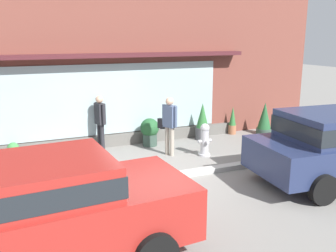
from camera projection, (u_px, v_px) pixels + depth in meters
ground_plane at (157, 177)px, 8.82m from camera, size 60.00×60.00×0.00m
curb_strip at (160, 178)px, 8.63m from camera, size 14.00×0.24×0.12m
storefront at (117, 66)px, 11.10m from camera, size 14.00×0.81×4.90m
fire_hydrant at (205, 140)px, 10.34m from camera, size 0.41×0.37×0.92m
pedestrian_with_handbag at (169, 122)px, 10.28m from camera, size 0.38×0.65×1.65m
pedestrian_passerby at (100, 119)px, 10.65m from camera, size 0.28×0.50×1.64m
parked_car_red at (36, 209)px, 5.15m from camera, size 4.43×2.14×1.62m
potted_plant_window_center at (14, 151)px, 9.88m from camera, size 0.31×0.31×0.53m
potted_plant_doorstep at (202, 122)px, 11.97m from camera, size 0.44×0.44×1.19m
potted_plant_low_front at (150, 131)px, 11.30m from camera, size 0.57×0.57×0.85m
potted_plant_window_right at (232, 121)px, 12.67m from camera, size 0.26×0.26×0.96m
potted_plant_by_entrance at (264, 119)px, 12.64m from camera, size 0.51×0.51×1.09m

